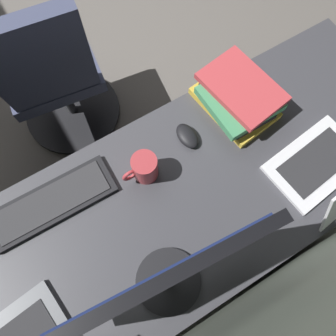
{
  "coord_description": "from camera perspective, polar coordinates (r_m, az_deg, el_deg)",
  "views": [
    {
      "loc": [
        0.23,
        1.96,
        1.79
      ],
      "look_at": [
        0.08,
        1.71,
        0.95
      ],
      "focal_mm": 34.9,
      "sensor_mm": 36.0,
      "label": 1
    }
  ],
  "objects": [
    {
      "name": "laptop_leftmost",
      "position": [
        1.2,
        26.93,
        -0.46
      ],
      "size": [
        0.36,
        0.31,
        0.2
      ],
      "color": "silver",
      "rests_on": "desk"
    },
    {
      "name": "book_stack_near",
      "position": [
        1.21,
        12.14,
        11.89
      ],
      "size": [
        0.25,
        0.31,
        0.11
      ],
      "color": "gold",
      "rests_on": "desk"
    },
    {
      "name": "desk",
      "position": [
        1.16,
        1.29,
        -6.88
      ],
      "size": [
        1.9,
        0.67,
        0.73
      ],
      "color": "#38383D",
      "rests_on": "ground"
    },
    {
      "name": "mouse_main",
      "position": [
        1.15,
        3.37,
        5.63
      ],
      "size": [
        0.06,
        0.1,
        0.03
      ],
      "primitive_type": "ellipsoid",
      "color": "black",
      "rests_on": "desk"
    },
    {
      "name": "coffee_mug",
      "position": [
        1.07,
        -4.16,
        0.04
      ],
      "size": [
        0.13,
        0.09,
        0.11
      ],
      "color": "#A53338",
      "rests_on": "desk"
    },
    {
      "name": "office_chair",
      "position": [
        1.71,
        -19.23,
        14.27
      ],
      "size": [
        0.56,
        0.58,
        0.97
      ],
      "color": "#383D56",
      "rests_on": "ground"
    },
    {
      "name": "drawer_pedestal",
      "position": [
        1.49,
        8.43,
        -6.27
      ],
      "size": [
        0.4,
        0.51,
        0.69
      ],
      "color": "#38383D",
      "rests_on": "ground"
    },
    {
      "name": "monitor_primary",
      "position": [
        0.82,
        -0.03,
        -18.84
      ],
      "size": [
        0.56,
        0.2,
        0.4
      ],
      "color": "black",
      "rests_on": "desk"
    },
    {
      "name": "floor_plane",
      "position": [
        2.66,
        -19.71,
        24.14
      ],
      "size": [
        5.07,
        5.07,
        0.0
      ],
      "primitive_type": "plane",
      "color": "#59544F"
    },
    {
      "name": "keyboard_main",
      "position": [
        1.14,
        -19.62,
        -5.7
      ],
      "size": [
        0.42,
        0.15,
        0.02
      ],
      "color": "black",
      "rests_on": "desk"
    }
  ]
}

